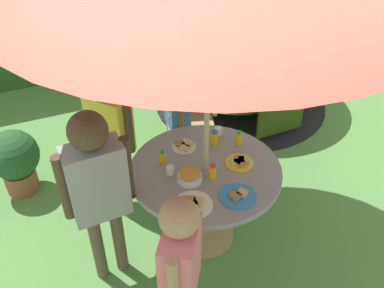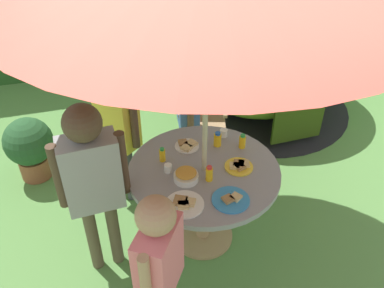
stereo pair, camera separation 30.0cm
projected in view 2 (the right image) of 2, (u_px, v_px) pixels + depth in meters
name	position (u px, v px, depth m)	size (l,w,h in m)	color
ground_plane	(202.00, 237.00, 3.47)	(10.00, 10.00, 0.02)	#548442
garden_table	(204.00, 183.00, 3.11)	(1.11, 1.11, 0.73)	tan
wooden_chair	(202.00, 109.00, 4.01)	(0.55, 0.54, 0.99)	tan
dome_tent	(267.00, 53.00, 4.69)	(2.15, 2.15, 1.41)	#8CC633
potted_plant	(30.00, 146.00, 3.87)	(0.45, 0.45, 0.63)	brown
child_in_blue_shirt	(188.00, 104.00, 3.69)	(0.21, 0.41, 1.20)	#3F3F47
child_in_yellow_shirt	(117.00, 118.00, 3.36)	(0.36, 0.39, 1.32)	#3F3F47
child_in_grey_shirt	(92.00, 173.00, 2.71)	(0.48, 0.24, 1.43)	brown
child_in_pink_shirt	(159.00, 259.00, 2.30)	(0.33, 0.37, 1.26)	brown
snack_bowl	(186.00, 175.00, 2.90)	(0.18, 0.18, 0.09)	white
plate_back_edge	(239.00, 166.00, 3.03)	(0.21, 0.21, 0.03)	yellow
plate_far_left	(187.00, 145.00, 3.23)	(0.19, 0.19, 0.03)	white
plate_center_back	(231.00, 199.00, 2.76)	(0.25, 0.25, 0.03)	#338CD8
plate_mid_right	(184.00, 204.00, 2.73)	(0.26, 0.26, 0.03)	white
juice_bottle_near_left	(162.00, 155.00, 3.07)	(0.05, 0.05, 0.12)	yellow
juice_bottle_near_right	(218.00, 139.00, 3.22)	(0.06, 0.06, 0.12)	yellow
juice_bottle_far_right	(242.00, 141.00, 3.20)	(0.05, 0.05, 0.12)	yellow
juice_bottle_center_front	(209.00, 174.00, 2.90)	(0.05, 0.05, 0.12)	yellow
cup_near	(224.00, 133.00, 3.33)	(0.06, 0.06, 0.06)	white
cup_far	(168.00, 168.00, 2.98)	(0.06, 0.06, 0.06)	white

